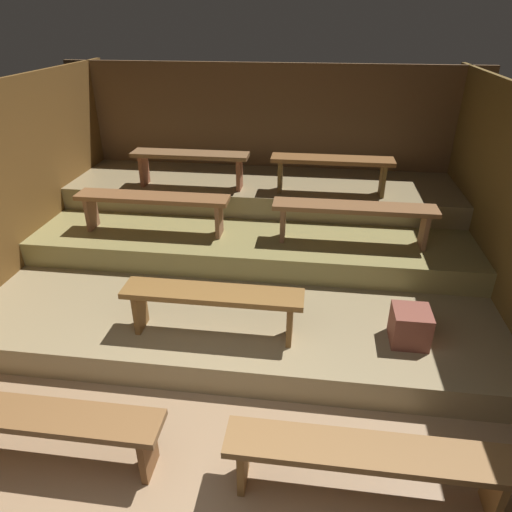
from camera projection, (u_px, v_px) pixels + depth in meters
The scene contains 13 objects.
ground at pixel (243, 311), 5.33m from camera, with size 6.19×6.05×0.08m, color #947555.
wall_back at pixel (269, 146), 7.07m from camera, with size 6.19×0.06×2.39m, color brown.
platform_lower at pixel (250, 270), 5.79m from camera, with size 5.39×4.00×0.30m, color #93805C.
platform_middle at pixel (258, 225), 6.30m from camera, with size 5.39×2.51×0.30m, color olive.
platform_upper at pixel (263, 190), 6.65m from camera, with size 5.39×1.41×0.30m, color #8F7D58.
bench_floor_left at pixel (33, 421), 3.36m from camera, with size 1.94×0.32×0.47m.
bench_floor_right at pixel (368, 457), 3.08m from camera, with size 1.94×0.32×0.47m.
bench_lower_center at pixel (213, 299), 4.25m from camera, with size 1.68×0.32×0.47m.
bench_middle_left at pixel (153, 202), 5.59m from camera, with size 1.87×0.32×0.47m.
bench_middle_right at pixel (354, 212), 5.31m from camera, with size 1.87×0.32×0.47m.
bench_upper_left at pixel (190, 159), 6.17m from camera, with size 1.57×0.32×0.47m.
bench_upper_right at pixel (332, 165), 5.96m from camera, with size 1.57×0.32×0.47m.
wooden_crate_lower at pixel (410, 326), 4.24m from camera, with size 0.34×0.34×0.34m, color brown.
Camera 1 is at (0.73, -1.73, 3.03)m, focal length 32.31 mm.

